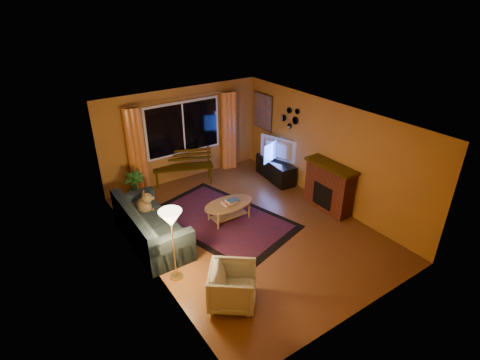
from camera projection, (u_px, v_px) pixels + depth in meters
floor at (248, 228)px, 8.28m from camera, size 4.50×6.00×0.02m
ceiling at (249, 118)px, 7.13m from camera, size 4.50×6.00×0.02m
wall_back at (183, 135)px, 9.92m from camera, size 4.50×0.02×2.50m
wall_left at (143, 209)px, 6.58m from camera, size 0.02×6.00×2.50m
wall_right at (326, 153)px, 8.83m from camera, size 0.02×6.00×2.50m
window at (183, 128)px, 9.79m from camera, size 2.00×0.02×1.30m
curtain_rod at (182, 98)px, 9.39m from camera, size 3.20×0.03×0.03m
curtain_left at (136, 152)px, 9.22m from camera, size 0.36×0.36×2.24m
curtain_right at (228, 131)px, 10.56m from camera, size 0.36×0.36×2.24m
bench at (184, 175)px, 10.07m from camera, size 1.63×1.01×0.47m
potted_plant at (135, 190)px, 8.90m from camera, size 0.63×0.63×0.89m
sofa at (151, 224)px, 7.63m from camera, size 0.92×2.14×0.87m
dog at (143, 203)px, 7.90m from camera, size 0.39×0.50×0.50m
armchair at (233, 285)px, 6.14m from camera, size 1.01×1.02×0.77m
floor_lamp at (173, 246)px, 6.54m from camera, size 0.28×0.28×1.41m
rug at (221, 220)px, 8.53m from camera, size 2.83×3.64×0.02m
coffee_table at (229, 211)px, 8.46m from camera, size 1.20×1.20×0.43m
tv_console at (275, 170)px, 10.25m from camera, size 0.57×1.37×0.55m
television at (276, 150)px, 9.98m from camera, size 0.51×1.08×0.63m
fireplace at (329, 188)px, 8.75m from camera, size 0.40×1.20×1.10m
mirror_cluster at (290, 117)px, 9.51m from camera, size 0.06×0.60×0.56m
painting at (263, 111)px, 10.43m from camera, size 0.04×0.76×0.96m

